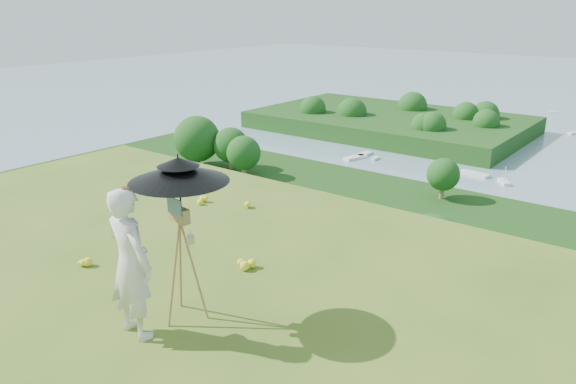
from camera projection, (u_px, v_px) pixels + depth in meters
The scene contains 7 objects.
peninsula at pixel (390, 114), 174.68m from camera, with size 90.00×60.00×12.00m, color #15370F, non-canonical shape.
slope_trees at pixel (566, 303), 36.69m from camera, with size 110.00×50.00×6.00m, color #194D17, non-canonical shape.
wildflowers at pixel (4, 362), 5.77m from camera, with size 10.00×10.50×0.12m, color yellow, non-canonical shape.
painter at pixel (130, 263), 6.11m from camera, with size 0.64×0.42×1.75m, color silver.
field_easel at pixel (182, 259), 6.49m from camera, with size 0.58×0.58×1.52m, color olive, non-canonical shape.
sun_umbrella at pixel (180, 187), 6.23m from camera, with size 1.12×1.12×0.76m, color black, non-canonical shape.
painter_cap at pixel (123, 191), 5.85m from camera, with size 0.20×0.24×0.10m, color #D57586, non-canonical shape.
Camera 1 is at (5.32, -1.86, 3.56)m, focal length 35.00 mm.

